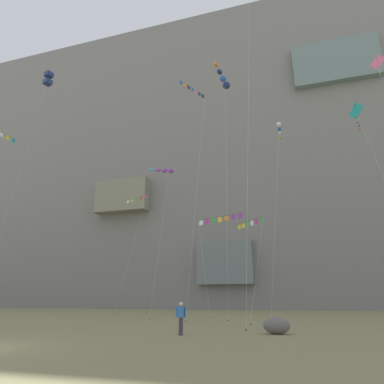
{
  "coord_description": "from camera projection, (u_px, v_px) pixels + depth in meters",
  "views": [
    {
      "loc": [
        12.12,
        -10.1,
        1.73
      ],
      "look_at": [
        2.83,
        21.14,
        12.35
      ],
      "focal_mm": 30.99,
      "sensor_mm": 36.0,
      "label": 1
    }
  ],
  "objects": [
    {
      "name": "kite_diamond_upper_mid",
      "position": [
        359.0,
        119.0,
        31.62
      ],
      "size": [
        3.2,
        3.59,
        19.97
      ],
      "color": "teal",
      "rests_on": "ground"
    },
    {
      "name": "kite_banner_low_left",
      "position": [
        136.0,
        204.0,
        53.91
      ],
      "size": [
        5.17,
        6.08,
        17.75
      ],
      "color": "black",
      "rests_on": "ground"
    },
    {
      "name": "kite_windsock_low_center",
      "position": [
        165.0,
        171.0,
        40.66
      ],
      "size": [
        3.15,
        5.22,
        17.15
      ],
      "color": "purple",
      "rests_on": "ground"
    },
    {
      "name": "kite_banner_upper_right",
      "position": [
        193.0,
        103.0,
        37.49
      ],
      "size": [
        1.97,
        5.84,
        25.1
      ],
      "color": "black",
      "rests_on": "ground"
    },
    {
      "name": "kite_box_mid_left",
      "position": [
        48.0,
        79.0,
        52.0
      ],
      "size": [
        3.13,
        3.53,
        35.89
      ],
      "color": "navy",
      "rests_on": "ground"
    },
    {
      "name": "kite_windsock_far_right",
      "position": [
        223.0,
        80.0,
        41.49
      ],
      "size": [
        1.42,
        7.01,
        28.75
      ],
      "color": "navy",
      "rests_on": "ground"
    },
    {
      "name": "kite_diamond_low_right",
      "position": [
        380.0,
        68.0,
        45.58
      ],
      "size": [
        3.22,
        2.65,
        34.25
      ],
      "color": "pink",
      "rests_on": "ground"
    },
    {
      "name": "kite_banner_mid_center",
      "position": [
        250.0,
        228.0,
        28.83
      ],
      "size": [
        2.6,
        4.67,
        8.33
      ],
      "color": "black",
      "rests_on": "ground"
    },
    {
      "name": "cliff_face",
      "position": [
        231.0,
        157.0,
        80.75
      ],
      "size": [
        180.0,
        24.27,
        69.74
      ],
      "color": "slate",
      "rests_on": "ground"
    },
    {
      "name": "kite_banner_near_cliff",
      "position": [
        219.0,
        221.0,
        41.24
      ],
      "size": [
        6.38,
        7.19,
        11.63
      ],
      "color": "black",
      "rests_on": "ground"
    },
    {
      "name": "spectator_watching_left",
      "position": [
        181.0,
        317.0,
        17.13
      ],
      "size": [
        0.57,
        0.22,
        1.61
      ],
      "color": "#38333D",
      "rests_on": "ground"
    },
    {
      "name": "kite_windsock_high_center",
      "position": [
        279.0,
        129.0,
        37.95
      ],
      "size": [
        2.42,
        6.48,
        20.81
      ],
      "color": "white",
      "rests_on": "ground"
    },
    {
      "name": "boulder_foreground_left",
      "position": [
        277.0,
        326.0,
        17.5
      ],
      "size": [
        1.51,
        1.12,
        0.84
      ],
      "color": "#605B59",
      "rests_on": "ground"
    }
  ]
}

